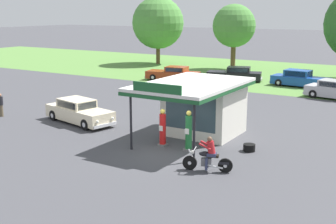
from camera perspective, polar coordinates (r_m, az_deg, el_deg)
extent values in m
plane|color=#424247|center=(21.72, -0.07, -5.44)|extent=(300.00, 300.00, 0.00)
cube|color=#56843D|center=(49.27, 18.47, 4.31)|extent=(120.00, 24.00, 0.01)
cube|color=silver|center=(25.03, 4.75, 0.55)|extent=(3.78, 3.45, 3.00)
cube|color=#384C56|center=(23.53, 2.89, -0.07)|extent=(3.02, 0.05, 1.92)
cube|color=silver|center=(23.40, 3.15, 3.64)|extent=(4.48, 7.00, 0.16)
cube|color=#195128|center=(23.43, 3.14, 3.21)|extent=(4.48, 7.00, 0.18)
cube|color=#195128|center=(20.40, -1.47, 3.13)|extent=(2.65, 0.08, 0.44)
cylinder|color=black|center=(20.24, 3.40, -2.42)|extent=(0.12, 0.12, 3.00)
cylinder|color=black|center=(22.08, -4.83, -1.14)|extent=(0.12, 0.12, 3.00)
cube|color=slate|center=(23.00, -0.69, -4.25)|extent=(0.44, 0.44, 0.10)
cylinder|color=red|center=(22.77, -0.70, -2.23)|extent=(0.34, 0.34, 1.59)
cube|color=white|center=(22.60, -0.94, -2.13)|extent=(0.22, 0.02, 0.28)
sphere|color=#EACC4C|center=(22.54, -0.70, 0.06)|extent=(0.26, 0.26, 0.26)
cube|color=slate|center=(22.26, 2.67, -4.86)|extent=(0.44, 0.44, 0.10)
cylinder|color=#1E6B33|center=(22.01, 2.70, -2.64)|extent=(0.34, 0.34, 1.69)
cube|color=white|center=(21.83, 2.47, -2.54)|extent=(0.22, 0.02, 0.28)
sphere|color=#EACC4C|center=(21.76, 2.73, -0.15)|extent=(0.26, 0.26, 0.26)
cylinder|color=black|center=(19.56, 2.84, -6.58)|extent=(0.64, 0.29, 0.64)
cylinder|color=silver|center=(19.56, 2.84, -6.58)|extent=(0.19, 0.16, 0.16)
cylinder|color=black|center=(19.35, 7.44, -6.90)|extent=(0.64, 0.29, 0.64)
cylinder|color=silver|center=(19.35, 7.44, -6.90)|extent=(0.19, 0.16, 0.16)
ellipsoid|color=black|center=(19.31, 4.86, -5.44)|extent=(0.61, 0.40, 0.24)
cube|color=#59595E|center=(19.42, 4.99, -6.46)|extent=(0.49, 0.36, 0.36)
cube|color=black|center=(19.28, 5.89, -5.68)|extent=(0.54, 0.39, 0.10)
cylinder|color=silver|center=(19.46, 3.14, -5.83)|extent=(0.37, 0.18, 0.71)
cylinder|color=silver|center=(19.32, 3.50, -4.78)|extent=(0.25, 0.68, 0.04)
sphere|color=silver|center=(19.38, 3.20, -5.21)|extent=(0.16, 0.16, 0.16)
cube|color=black|center=(19.32, 7.31, -6.56)|extent=(0.47, 0.30, 0.12)
cylinder|color=silver|center=(19.28, 6.10, -7.07)|extent=(0.70, 0.29, 0.18)
cube|color=#2D3351|center=(19.27, 5.69, -5.50)|extent=(0.48, 0.45, 0.14)
cylinder|color=#2D3351|center=(19.28, 5.00, -6.73)|extent=(0.18, 0.26, 0.56)
cylinder|color=#2D3351|center=(19.57, 5.14, -6.42)|extent=(0.18, 0.26, 0.56)
cylinder|color=#B21E23|center=(19.18, 5.59, -4.60)|extent=(0.49, 0.43, 0.60)
sphere|color=brown|center=(19.08, 5.44, -3.51)|extent=(0.22, 0.22, 0.22)
cylinder|color=#B21E23|center=(19.00, 4.79, -4.49)|extent=(0.54, 0.25, 0.31)
cylinder|color=#B21E23|center=(19.37, 4.98, -4.14)|extent=(0.54, 0.25, 0.31)
cube|color=beige|center=(28.08, -11.41, -0.23)|extent=(5.32, 2.80, 0.78)
cube|color=beige|center=(28.15, -11.78, 1.14)|extent=(2.54, 1.99, 0.52)
cube|color=#283847|center=(27.26, -10.45, 0.82)|extent=(0.33, 1.34, 0.42)
cube|color=#283847|center=(28.58, -10.53, 1.37)|extent=(1.88, 0.44, 0.40)
cube|color=#283847|center=(27.74, -13.06, 0.91)|extent=(1.88, 0.44, 0.40)
cube|color=silver|center=(26.14, -8.16, -1.70)|extent=(0.48, 1.65, 0.18)
cube|color=silver|center=(30.23, -14.17, 0.04)|extent=(0.48, 1.65, 0.18)
sphere|color=white|center=(26.39, -7.21, -0.83)|extent=(0.18, 0.18, 0.18)
sphere|color=white|center=(25.72, -9.15, -1.26)|extent=(0.18, 0.18, 0.18)
cylinder|color=black|center=(27.26, -7.91, -1.02)|extent=(0.69, 0.34, 0.66)
cylinder|color=silver|center=(27.26, -7.91, -1.02)|extent=(0.34, 0.28, 0.30)
cylinder|color=black|center=(26.31, -10.69, -1.63)|extent=(0.69, 0.34, 0.66)
cylinder|color=silver|center=(26.31, -10.69, -1.63)|extent=(0.34, 0.28, 0.30)
cylinder|color=black|center=(29.97, -12.00, 0.10)|extent=(0.69, 0.34, 0.66)
cylinder|color=silver|center=(29.97, -12.00, 0.10)|extent=(0.34, 0.28, 0.30)
cylinder|color=black|center=(29.11, -14.65, -0.42)|extent=(0.69, 0.34, 0.66)
cylinder|color=silver|center=(29.11, -14.65, -0.42)|extent=(0.34, 0.28, 0.30)
cube|color=#B7B7BC|center=(37.55, 20.62, 3.50)|extent=(2.20, 1.99, 0.52)
cube|color=#283847|center=(36.79, 20.16, 3.36)|extent=(1.62, 0.33, 0.39)
cube|color=silver|center=(38.46, 17.69, 2.54)|extent=(0.44, 1.79, 0.18)
cylinder|color=black|center=(38.94, 19.35, 2.58)|extent=(0.69, 0.32, 0.66)
cylinder|color=silver|center=(38.94, 19.35, 2.58)|extent=(0.33, 0.27, 0.30)
cylinder|color=black|center=(37.33, 18.29, 2.24)|extent=(0.69, 0.32, 0.66)
cylinder|color=silver|center=(37.33, 18.29, 2.24)|extent=(0.33, 0.27, 0.30)
cube|color=#993819|center=(44.50, 0.63, 4.82)|extent=(5.54, 2.72, 0.74)
cube|color=#993819|center=(44.27, 1.13, 5.59)|extent=(2.28, 1.97, 0.51)
cube|color=#283847|center=(44.63, -0.07, 5.66)|extent=(0.28, 1.47, 0.41)
cube|color=#283847|center=(43.51, 0.74, 5.46)|extent=(1.71, 0.31, 0.39)
cube|color=#283847|center=(45.03, 1.51, 5.72)|extent=(1.71, 0.31, 0.39)
cube|color=silver|center=(45.57, -2.52, 4.69)|extent=(0.41, 1.80, 0.18)
cube|color=silver|center=(43.64, 3.92, 4.30)|extent=(0.41, 1.80, 0.18)
sphere|color=white|center=(44.99, -2.86, 4.95)|extent=(0.18, 0.18, 0.18)
sphere|color=white|center=(46.08, -2.22, 5.14)|extent=(0.18, 0.18, 0.18)
cylinder|color=black|center=(44.41, -1.96, 4.51)|extent=(0.68, 0.30, 0.66)
cylinder|color=silver|center=(44.41, -1.96, 4.51)|extent=(0.33, 0.26, 0.30)
cylinder|color=black|center=(46.02, -1.06, 4.82)|extent=(0.68, 0.30, 0.66)
cylinder|color=silver|center=(46.02, -1.06, 4.82)|extent=(0.33, 0.26, 0.30)
cylinder|color=black|center=(43.08, 2.44, 4.25)|extent=(0.68, 0.30, 0.66)
cylinder|color=silver|center=(43.08, 2.44, 4.25)|extent=(0.33, 0.26, 0.30)
cylinder|color=black|center=(44.74, 3.20, 4.56)|extent=(0.68, 0.30, 0.66)
cylinder|color=silver|center=(44.74, 3.20, 4.56)|extent=(0.33, 0.26, 0.30)
cube|color=black|center=(44.74, 8.57, 4.72)|extent=(5.62, 3.26, 0.73)
cube|color=black|center=(44.61, 9.16, 5.47)|extent=(2.57, 2.16, 0.51)
cube|color=#283847|center=(44.73, 7.77, 5.54)|extent=(0.44, 1.37, 0.41)
cube|color=#283847|center=(43.84, 9.06, 5.35)|extent=(1.81, 0.56, 0.39)
cube|color=#283847|center=(45.39, 9.26, 5.60)|extent=(1.81, 0.56, 0.39)
cube|color=silver|center=(45.14, 5.15, 4.57)|extent=(0.61, 1.69, 0.18)
cube|color=silver|center=(44.57, 12.01, 4.23)|extent=(0.61, 1.69, 0.18)
sphere|color=white|center=(44.53, 5.02, 4.82)|extent=(0.18, 0.18, 0.18)
sphere|color=white|center=(45.67, 5.27, 5.02)|extent=(0.18, 0.18, 0.18)
cylinder|color=black|center=(44.17, 6.10, 4.40)|extent=(0.69, 0.38, 0.66)
cylinder|color=silver|center=(44.17, 6.10, 4.40)|extent=(0.35, 0.30, 0.30)
cylinder|color=black|center=(45.83, 6.42, 4.70)|extent=(0.69, 0.38, 0.66)
cylinder|color=silver|center=(45.83, 6.42, 4.70)|extent=(0.35, 0.30, 0.30)
cylinder|color=black|center=(43.78, 10.80, 4.17)|extent=(0.69, 0.38, 0.66)
cylinder|color=silver|center=(43.78, 10.80, 4.17)|extent=(0.35, 0.30, 0.30)
cylinder|color=black|center=(45.45, 10.95, 4.48)|extent=(0.69, 0.38, 0.66)
cylinder|color=silver|center=(45.45, 10.95, 4.48)|extent=(0.35, 0.30, 0.30)
cube|color=#19479E|center=(42.55, 16.80, 3.92)|extent=(5.33, 2.24, 0.77)
cube|color=#19479E|center=(42.55, 16.49, 4.87)|extent=(2.36, 1.79, 0.59)
cube|color=#283847|center=(42.20, 17.90, 4.71)|extent=(0.15, 1.43, 0.47)
cube|color=#283847|center=(43.29, 16.85, 4.98)|extent=(1.90, 0.18, 0.45)
cube|color=#283847|center=(41.80, 16.13, 4.75)|extent=(1.90, 0.18, 0.45)
cube|color=silver|center=(41.82, 20.17, 3.15)|extent=(0.26, 1.75, 0.18)
cube|color=silver|center=(43.50, 13.51, 3.94)|extent=(0.26, 1.75, 0.18)
sphere|color=white|center=(42.34, 20.44, 3.66)|extent=(0.18, 0.18, 0.18)
sphere|color=white|center=(41.21, 19.99, 3.46)|extent=(0.18, 0.18, 0.18)
cylinder|color=black|center=(42.87, 19.39, 3.48)|extent=(0.67, 0.25, 0.66)
cylinder|color=silver|center=(42.87, 19.39, 3.48)|extent=(0.31, 0.24, 0.30)
cylinder|color=black|center=(41.24, 18.70, 3.18)|extent=(0.67, 0.25, 0.66)
cylinder|color=silver|center=(41.24, 18.70, 3.18)|extent=(0.31, 0.24, 0.30)
cylinder|color=black|center=(43.98, 14.98, 4.00)|extent=(0.67, 0.25, 0.66)
cylinder|color=silver|center=(43.98, 14.98, 4.00)|extent=(0.31, 0.24, 0.30)
cylinder|color=black|center=(42.39, 14.14, 3.72)|extent=(0.67, 0.25, 0.66)
cylinder|color=silver|center=(42.39, 14.14, 3.72)|extent=(0.31, 0.24, 0.30)
cylinder|color=brown|center=(31.23, -20.81, 0.16)|extent=(0.26, 0.26, 0.78)
cylinder|color=black|center=(31.10, -20.91, 1.36)|extent=(0.34, 0.34, 0.56)
sphere|color=#9E704C|center=(31.03, -20.97, 2.06)|extent=(0.21, 0.21, 0.21)
cylinder|color=brown|center=(58.59, -1.30, 7.63)|extent=(0.52, 0.52, 2.81)
sphere|color=#4C893D|center=(58.36, -1.32, 11.48)|extent=(6.72, 6.72, 6.72)
cylinder|color=brown|center=(53.56, 8.43, 7.23)|extent=(0.57, 0.57, 3.25)
sphere|color=#4C893D|center=(53.33, 8.56, 11.00)|extent=(5.06, 5.06, 5.06)
sphere|color=#4C893D|center=(52.64, 9.00, 10.41)|extent=(3.16, 3.16, 3.16)
cylinder|color=black|center=(22.47, 10.48, -4.79)|extent=(0.60, 0.60, 0.18)
cylinder|color=black|center=(22.42, 10.49, -4.35)|extent=(0.60, 0.60, 0.18)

